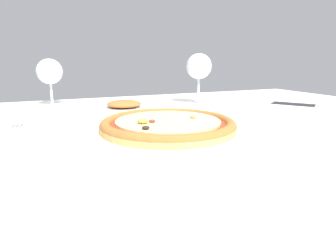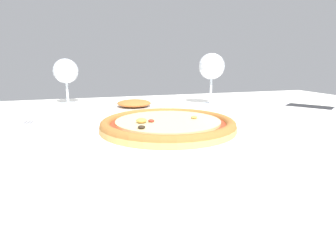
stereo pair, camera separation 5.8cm
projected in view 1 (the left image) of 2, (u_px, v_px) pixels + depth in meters
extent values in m
cube|color=brown|center=(236.00, 130.00, 0.72)|extent=(1.28, 1.07, 0.04)
cube|color=white|center=(236.00, 122.00, 0.72)|extent=(1.38, 1.17, 0.01)
cylinder|color=brown|center=(18.00, 212.00, 1.01)|extent=(0.06, 0.06, 0.69)
cylinder|color=brown|center=(269.00, 166.00, 1.45)|extent=(0.06, 0.06, 0.69)
cylinder|color=white|center=(168.00, 132.00, 0.59)|extent=(0.30, 0.30, 0.01)
cylinder|color=tan|center=(168.00, 127.00, 0.59)|extent=(0.28, 0.28, 0.01)
torus|color=#A3662D|center=(168.00, 124.00, 0.59)|extent=(0.28, 0.28, 0.02)
cylinder|color=#BC381E|center=(168.00, 123.00, 0.59)|extent=(0.24, 0.24, 0.00)
cylinder|color=beige|center=(168.00, 121.00, 0.58)|extent=(0.22, 0.22, 0.00)
ellipsoid|color=#BC9342|center=(193.00, 117.00, 0.60)|extent=(0.01, 0.01, 0.01)
ellipsoid|color=#2D2319|center=(146.00, 128.00, 0.50)|extent=(0.01, 0.01, 0.01)
ellipsoid|color=#A83323|center=(152.00, 121.00, 0.56)|extent=(0.01, 0.01, 0.01)
ellipsoid|color=#BC9342|center=(143.00, 121.00, 0.55)|extent=(0.02, 0.02, 0.01)
cube|color=silver|center=(8.00, 136.00, 0.56)|extent=(0.03, 0.11, 0.00)
cube|color=silver|center=(15.00, 129.00, 0.62)|extent=(0.03, 0.02, 0.00)
cube|color=silver|center=(13.00, 126.00, 0.65)|extent=(0.01, 0.05, 0.00)
cube|color=silver|center=(17.00, 126.00, 0.65)|extent=(0.01, 0.05, 0.00)
cube|color=silver|center=(21.00, 126.00, 0.65)|extent=(0.01, 0.05, 0.00)
cube|color=silver|center=(24.00, 126.00, 0.65)|extent=(0.01, 0.05, 0.00)
cylinder|color=silver|center=(198.00, 103.00, 0.99)|extent=(0.07, 0.07, 0.00)
cylinder|color=silver|center=(198.00, 90.00, 0.98)|extent=(0.01, 0.01, 0.09)
sphere|color=silver|center=(199.00, 66.00, 0.96)|extent=(0.09, 0.09, 0.09)
cylinder|color=silver|center=(52.00, 105.00, 0.95)|extent=(0.06, 0.06, 0.00)
cylinder|color=silver|center=(51.00, 94.00, 0.94)|extent=(0.01, 0.01, 0.08)
sphere|color=silver|center=(50.00, 71.00, 0.93)|extent=(0.08, 0.08, 0.08)
cube|color=white|center=(293.00, 106.00, 0.92)|extent=(0.14, 0.16, 0.01)
cube|color=black|center=(293.00, 104.00, 0.92)|extent=(0.13, 0.14, 0.00)
cylinder|color=white|center=(124.00, 109.00, 0.86)|extent=(0.18, 0.18, 0.01)
ellipsoid|color=#BC662D|center=(124.00, 104.00, 0.86)|extent=(0.10, 0.10, 0.02)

